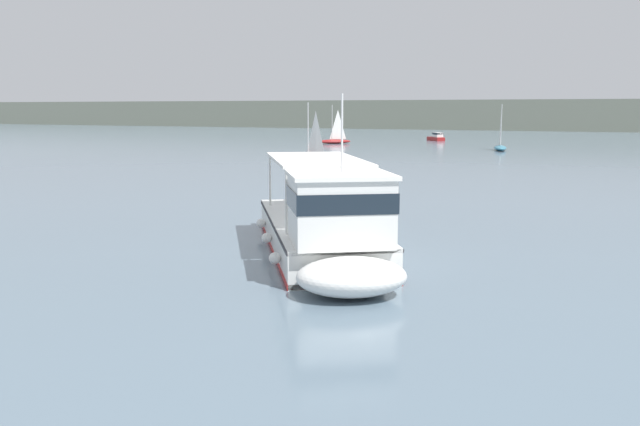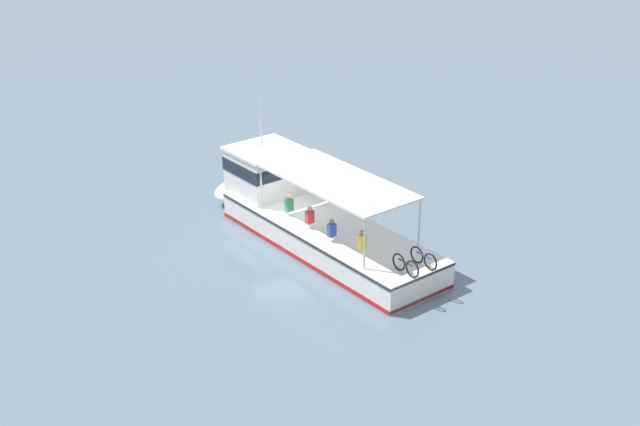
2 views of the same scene
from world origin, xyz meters
The scene contains 7 objects.
ground_plane centered at (0.00, 0.00, 0.00)m, with size 400.00×400.00×0.00m, color slate.
distant_shoreline centered at (0.00, 150.91, 3.43)m, with size 400.00×28.00×6.86m, color slate.
ferry_main centered at (-0.94, 0.19, 1.02)m, with size 9.63×12.29×5.32m.
sailboat_far_left centered at (-7.11, 62.91, 0.54)m, with size 2.51×5.00×5.40m.
motorboat_mid_channel centered at (-20.72, 83.97, 0.54)m, with size 3.39×3.53×1.26m.
sailboat_near_port centered at (-16.43, 31.09, 0.54)m, with size 5.00×2.87×5.40m.
sailboat_off_bow centered at (-31.29, 69.19, 0.54)m, with size 4.58×4.15×5.40m.
Camera 1 is at (8.36, -19.94, 4.92)m, focal length 38.81 mm.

